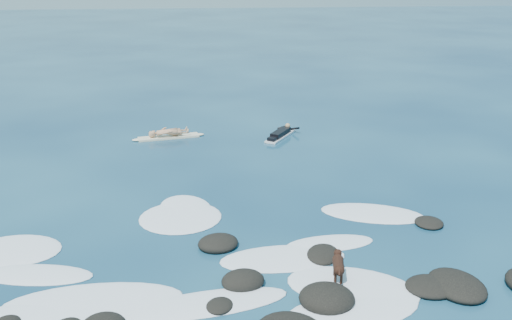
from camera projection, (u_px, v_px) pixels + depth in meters
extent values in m
plane|color=#0A2642|center=(265.00, 241.00, 15.26)|extent=(160.00, 160.00, 0.00)
ellipsoid|color=black|center=(243.00, 281.00, 13.14)|extent=(1.12, 0.98, 0.45)
ellipsoid|color=black|center=(457.00, 285.00, 13.00)|extent=(1.50, 1.74, 0.38)
ellipsoid|color=black|center=(323.00, 254.00, 14.41)|extent=(1.12, 1.27, 0.30)
ellipsoid|color=black|center=(327.00, 298.00, 12.43)|extent=(1.42, 1.35, 0.51)
ellipsoid|color=black|center=(431.00, 287.00, 12.98)|extent=(1.17, 1.01, 0.30)
ellipsoid|color=black|center=(429.00, 223.00, 16.19)|extent=(0.98, 1.03, 0.22)
ellipsoid|color=black|center=(218.00, 243.00, 14.92)|extent=(1.30, 1.21, 0.40)
ellipsoid|color=black|center=(220.00, 306.00, 12.30)|extent=(0.79, 0.84, 0.20)
ellipsoid|color=white|center=(283.00, 259.00, 14.34)|extent=(3.27, 1.54, 0.12)
ellipsoid|color=white|center=(372.00, 213.00, 16.90)|extent=(3.33, 2.29, 0.12)
ellipsoid|color=white|center=(353.00, 287.00, 13.08)|extent=(3.50, 2.78, 0.12)
ellipsoid|color=white|center=(93.00, 303.00, 12.49)|extent=(4.03, 1.73, 0.12)
ellipsoid|color=white|center=(330.00, 243.00, 15.11)|extent=(2.48, 1.14, 0.12)
ellipsoid|color=white|center=(15.00, 319.00, 11.93)|extent=(3.66, 1.83, 0.12)
ellipsoid|color=white|center=(285.00, 258.00, 14.35)|extent=(2.44, 1.65, 0.12)
ellipsoid|color=white|center=(181.00, 217.00, 16.63)|extent=(2.56, 2.45, 0.12)
ellipsoid|color=white|center=(15.00, 250.00, 14.75)|extent=(2.62, 2.09, 0.12)
ellipsoid|color=white|center=(186.00, 208.00, 17.29)|extent=(2.08, 2.41, 0.12)
ellipsoid|color=white|center=(36.00, 275.00, 13.59)|extent=(2.91, 1.42, 0.12)
ellipsoid|color=white|center=(205.00, 304.00, 12.43)|extent=(3.87, 1.63, 0.12)
ellipsoid|color=white|center=(353.00, 311.00, 12.20)|extent=(3.36, 2.05, 0.12)
ellipsoid|color=white|center=(337.00, 279.00, 13.40)|extent=(1.10, 0.90, 0.12)
cube|color=beige|center=(169.00, 137.00, 24.09)|extent=(2.60, 1.01, 0.08)
ellipsoid|color=beige|center=(198.00, 135.00, 24.44)|extent=(0.56, 0.38, 0.09)
ellipsoid|color=beige|center=(138.00, 140.00, 23.74)|extent=(0.56, 0.38, 0.09)
imported|color=tan|center=(168.00, 117.00, 23.80)|extent=(0.51, 0.67, 1.65)
cube|color=silver|center=(280.00, 136.00, 24.21)|extent=(1.56, 2.08, 0.08)
ellipsoid|color=silver|center=(290.00, 130.00, 25.12)|extent=(0.47, 0.53, 0.08)
cube|color=black|center=(281.00, 133.00, 24.16)|extent=(1.03, 1.32, 0.22)
sphere|color=tan|center=(288.00, 126.00, 24.77)|extent=(0.31, 0.31, 0.22)
cylinder|color=black|center=(283.00, 127.00, 25.05)|extent=(0.55, 0.17, 0.24)
cylinder|color=black|center=(295.00, 129.00, 24.82)|extent=(0.38, 0.49, 0.24)
cube|color=black|center=(273.00, 138.00, 23.56)|extent=(0.57, 0.63, 0.14)
cylinder|color=black|center=(338.00, 265.00, 13.16)|extent=(0.35, 0.57, 0.26)
sphere|color=black|center=(338.00, 260.00, 13.39)|extent=(0.32, 0.32, 0.27)
sphere|color=black|center=(339.00, 270.00, 12.94)|extent=(0.29, 0.29, 0.24)
sphere|color=black|center=(338.00, 253.00, 13.50)|extent=(0.23, 0.23, 0.19)
cone|color=black|center=(337.00, 251.00, 13.62)|extent=(0.12, 0.14, 0.10)
cone|color=black|center=(336.00, 250.00, 13.47)|extent=(0.10, 0.08, 0.09)
cone|color=black|center=(340.00, 250.00, 13.46)|extent=(0.10, 0.08, 0.09)
cylinder|color=black|center=(335.00, 271.00, 13.43)|extent=(0.08, 0.08, 0.35)
cylinder|color=black|center=(340.00, 271.00, 13.42)|extent=(0.08, 0.08, 0.35)
cylinder|color=black|center=(335.00, 279.00, 13.09)|extent=(0.08, 0.08, 0.35)
cylinder|color=black|center=(341.00, 280.00, 13.08)|extent=(0.08, 0.08, 0.35)
cylinder|color=black|center=(339.00, 271.00, 12.81)|extent=(0.09, 0.26, 0.15)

